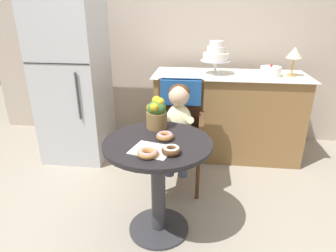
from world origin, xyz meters
The scene contains 15 objects.
ground_plane centered at (0.00, 0.00, 0.00)m, with size 8.00×8.00×0.00m, color gray.
back_wall centered at (0.00, 1.85, 1.35)m, with size 4.80×0.10×2.70m, color #B2A393.
cafe_table centered at (0.00, 0.00, 0.51)m, with size 0.72×0.72×0.72m.
wicker_chair centered at (0.09, 0.69, 0.64)m, with size 0.42×0.45×0.95m.
seated_child centered at (0.09, 0.53, 0.68)m, with size 0.27×0.32×0.73m.
paper_napkin centered at (-0.02, -0.13, 0.72)m, with size 0.24×0.19×0.00m, color white.
donut_front centered at (0.11, -0.16, 0.75)m, with size 0.12×0.12×0.05m.
donut_mid centered at (-0.03, -0.21, 0.74)m, with size 0.13×0.13×0.04m.
donut_side centered at (0.04, 0.04, 0.74)m, with size 0.12×0.12×0.04m.
flower_vase centered at (-0.04, 0.23, 0.83)m, with size 0.15×0.16×0.23m.
display_counter centered at (0.55, 1.30, 0.45)m, with size 1.56×0.62×0.90m.
tiered_cake_stand centered at (0.39, 1.30, 1.09)m, with size 0.30×0.30×0.33m.
round_layer_cake centered at (0.94, 1.27, 0.95)m, with size 0.20×0.20×0.12m.
table_lamp centered at (1.14, 1.29, 1.12)m, with size 0.15×0.15×0.28m.
refrigerator centered at (-1.05, 1.10, 0.85)m, with size 0.64×0.63×1.70m.
Camera 1 is at (0.28, -1.70, 1.53)m, focal length 31.07 mm.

